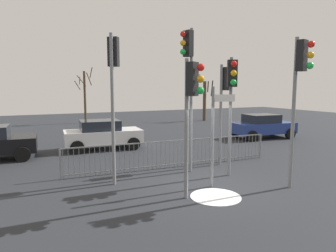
% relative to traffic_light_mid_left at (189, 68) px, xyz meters
% --- Properties ---
extents(ground_plane, '(60.00, 60.00, 0.00)m').
position_rel_traffic_light_mid_left_xyz_m(ground_plane, '(-0.15, -1.48, -3.77)').
color(ground_plane, '#26282D').
extents(traffic_light_mid_left, '(0.56, 0.36, 5.17)m').
position_rel_traffic_light_mid_left_xyz_m(traffic_light_mid_left, '(0.00, 0.00, 0.00)').
color(traffic_light_mid_left, slate).
rests_on(traffic_light_mid_left, ground).
extents(traffic_light_foreground_right, '(0.42, 0.51, 3.87)m').
position_rel_traffic_light_mid_left_xyz_m(traffic_light_foreground_right, '(-1.27, -2.44, -0.94)').
color(traffic_light_foreground_right, slate).
rests_on(traffic_light_foreground_right, ground).
extents(traffic_light_mid_right, '(0.44, 0.49, 4.75)m').
position_rel_traffic_light_mid_left_xyz_m(traffic_light_mid_right, '(-2.75, -0.12, -0.30)').
color(traffic_light_mid_right, slate).
rests_on(traffic_light_mid_right, ground).
extents(traffic_light_rear_left, '(0.57, 0.32, 3.99)m').
position_rel_traffic_light_mid_left_xyz_m(traffic_light_rear_left, '(1.86, 0.43, -0.85)').
color(traffic_light_rear_left, slate).
rests_on(traffic_light_rear_left, ground).
extents(traffic_light_foreground_left, '(0.40, 0.53, 4.12)m').
position_rel_traffic_light_mid_left_xyz_m(traffic_light_foreground_left, '(1.05, -1.12, -0.75)').
color(traffic_light_foreground_left, slate).
rests_on(traffic_light_foreground_left, ground).
extents(traffic_light_rear_right, '(0.37, 0.55, 4.58)m').
position_rel_traffic_light_mid_left_xyz_m(traffic_light_rear_right, '(2.08, -3.02, -0.42)').
color(traffic_light_rear_right, slate).
rests_on(traffic_light_rear_right, ground).
extents(direction_sign_post, '(0.79, 0.15, 3.13)m').
position_rel_traffic_light_mid_left_xyz_m(direction_sign_post, '(-0.08, -1.79, -2.02)').
color(direction_sign_post, slate).
rests_on(direction_sign_post, ground).
extents(pedestrian_guard_railing, '(8.43, 0.47, 1.07)m').
position_rel_traffic_light_mid_left_xyz_m(pedestrian_guard_railing, '(-0.15, 0.86, -3.22)').
color(pedestrian_guard_railing, slate).
rests_on(pedestrian_guard_railing, ground).
extents(car_white_mid, '(3.92, 2.17, 1.47)m').
position_rel_traffic_light_mid_left_xyz_m(car_white_mid, '(-1.81, 5.63, -3.01)').
color(car_white_mid, silver).
rests_on(car_white_mid, ground).
extents(car_blue_trailing, '(3.96, 2.26, 1.47)m').
position_rel_traffic_light_mid_left_xyz_m(car_blue_trailing, '(7.89, 4.74, -3.01)').
color(car_blue_trailing, navy).
rests_on(car_blue_trailing, ground).
extents(bare_tree_left, '(1.44, 1.37, 4.84)m').
position_rel_traffic_light_mid_left_xyz_m(bare_tree_left, '(-0.42, 17.77, -1.29)').
color(bare_tree_left, '#473828').
rests_on(bare_tree_left, ground).
extents(bare_tree_right, '(1.91, 1.90, 4.36)m').
position_rel_traffic_light_mid_left_xyz_m(bare_tree_right, '(10.07, 14.85, -1.73)').
color(bare_tree_right, '#473828').
rests_on(bare_tree_right, ground).
extents(snow_patch_kerb, '(1.45, 1.45, 0.01)m').
position_rel_traffic_light_mid_left_xyz_m(snow_patch_kerb, '(-0.54, -2.60, -3.77)').
color(snow_patch_kerb, white).
rests_on(snow_patch_kerb, ground).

